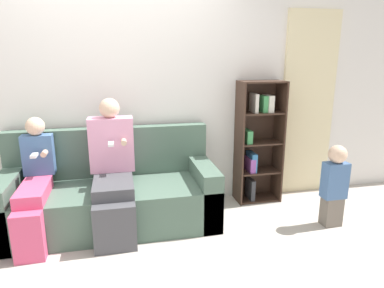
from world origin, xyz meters
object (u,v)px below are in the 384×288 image
Objects in this scene: toddler_standing at (334,184)px; adult_seated at (112,166)px; couch at (112,197)px; child_seated at (34,182)px; bookshelf at (257,142)px.

adult_seated is at bearing 169.17° from toddler_standing.
adult_seated is 2.13m from toddler_standing.
adult_seated reaches higher than couch.
child_seated is 1.32× the size of toddler_standing.
couch is 1.63× the size of adult_seated.
bookshelf is (1.62, 0.29, 0.39)m from couch.
adult_seated is 1.15× the size of child_seated.
child_seated is at bearing -169.60° from bookshelf.
child_seated is at bearing 172.68° from toddler_standing.
couch is at bearing -169.96° from bookshelf.
toddler_standing is at bearing -57.65° from bookshelf.
bookshelf is at bearing 10.04° from couch.
bookshelf is at bearing 122.35° from toddler_standing.
child_seated is 0.79× the size of bookshelf.
adult_seated is 1.64m from bookshelf.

